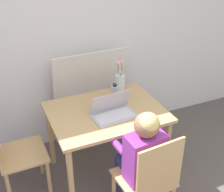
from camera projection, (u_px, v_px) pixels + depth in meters
The scene contains 9 objects.
wall_back at pixel (51, 33), 2.99m from camera, with size 6.40×0.05×2.50m.
dining_table at pixel (106, 120), 2.83m from camera, with size 1.01×0.77×0.71m.
chair_occupied at pixel (148, 181), 2.37m from camera, with size 0.43×0.43×0.89m.
chair_spare at pixel (5, 141), 2.57m from camera, with size 0.43×0.40×0.90m.
person_seated at pixel (141, 152), 2.37m from camera, with size 0.33×0.44×1.04m.
laptop at pixel (113, 110), 2.69m from camera, with size 0.39×0.25×0.22m.
flower_vase at pixel (120, 82), 3.01m from camera, with size 0.09×0.09×0.34m.
water_bottle at pixel (115, 94), 2.88m from camera, with size 0.07×0.07×0.18m.
cardboard_panel at pixel (91, 97), 3.36m from camera, with size 0.81×0.16×1.07m.
Camera 1 is at (-0.63, -0.67, 2.19)m, focal length 50.00 mm.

